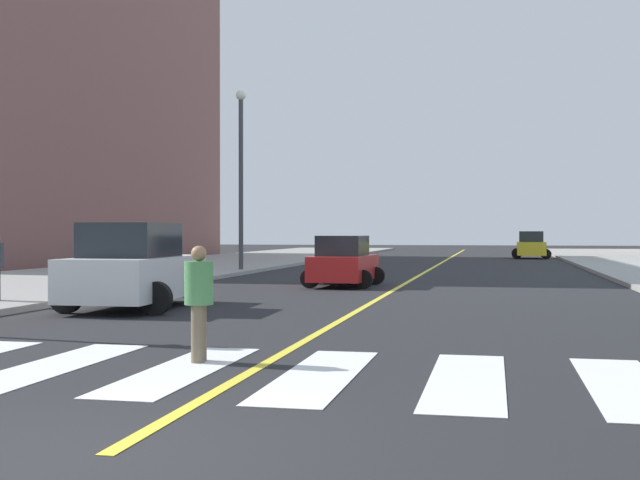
{
  "coord_description": "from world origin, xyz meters",
  "views": [
    {
      "loc": [
        3.02,
        -6.05,
        1.77
      ],
      "look_at": [
        -3.97,
        27.11,
        1.46
      ],
      "focal_mm": 46.6,
      "sensor_mm": 36.0,
      "label": 1
    }
  ],
  "objects_px": {
    "car_red_second": "(344,263)",
    "car_white_third": "(134,269)",
    "car_yellow_nearest": "(531,246)",
    "street_lamp": "(241,164)",
    "pedestrian_crossing": "(199,298)"
  },
  "relations": [
    {
      "from": "car_white_third",
      "to": "car_yellow_nearest",
      "type": "bearing_deg",
      "value": 73.34
    },
    {
      "from": "car_yellow_nearest",
      "to": "street_lamp",
      "type": "distance_m",
      "value": 27.18
    },
    {
      "from": "car_white_third",
      "to": "street_lamp",
      "type": "bearing_deg",
      "value": 97.2
    },
    {
      "from": "car_yellow_nearest",
      "to": "street_lamp",
      "type": "height_order",
      "value": "street_lamp"
    },
    {
      "from": "pedestrian_crossing",
      "to": "street_lamp",
      "type": "bearing_deg",
      "value": 7.0
    },
    {
      "from": "car_red_second",
      "to": "car_white_third",
      "type": "bearing_deg",
      "value": -108.75
    },
    {
      "from": "car_red_second",
      "to": "pedestrian_crossing",
      "type": "distance_m",
      "value": 16.09
    },
    {
      "from": "car_white_third",
      "to": "pedestrian_crossing",
      "type": "height_order",
      "value": "car_white_third"
    },
    {
      "from": "car_white_third",
      "to": "street_lamp",
      "type": "height_order",
      "value": "street_lamp"
    },
    {
      "from": "car_red_second",
      "to": "pedestrian_crossing",
      "type": "xyz_separation_m",
      "value": [
        0.9,
        -16.07,
        0.1
      ]
    },
    {
      "from": "car_white_third",
      "to": "car_red_second",
      "type": "bearing_deg",
      "value": 67.41
    },
    {
      "from": "car_red_second",
      "to": "street_lamp",
      "type": "xyz_separation_m",
      "value": [
        -6.08,
        8.19,
        3.98
      ]
    },
    {
      "from": "car_yellow_nearest",
      "to": "pedestrian_crossing",
      "type": "relative_size",
      "value": 2.62
    },
    {
      "from": "car_red_second",
      "to": "car_white_third",
      "type": "distance_m",
      "value": 9.46
    },
    {
      "from": "car_white_third",
      "to": "pedestrian_crossing",
      "type": "xyz_separation_m",
      "value": [
        4.24,
        -7.22,
        -0.05
      ]
    }
  ]
}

